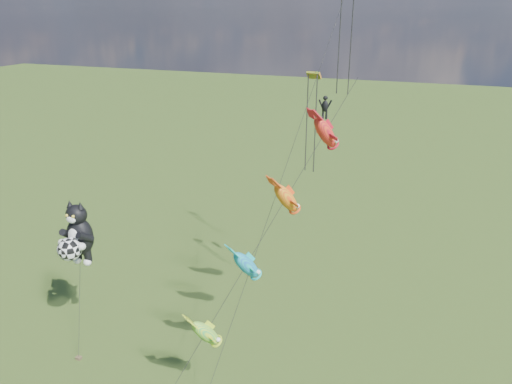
% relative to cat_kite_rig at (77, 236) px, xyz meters
% --- Properties ---
extents(ground, '(300.00, 300.00, 0.00)m').
position_rel_cat_kite_rig_xyz_m(ground, '(1.40, -1.92, -8.61)').
color(ground, '#213D0F').
extents(cat_kite_rig, '(2.39, 4.09, 11.22)m').
position_rel_cat_kite_rig_xyz_m(cat_kite_rig, '(0.00, 0.00, 0.00)').
color(cat_kite_rig, brown).
rests_on(cat_kite_rig, ground).
extents(fish_windsock_rig, '(9.32, 13.09, 19.91)m').
position_rel_cat_kite_rig_xyz_m(fish_windsock_rig, '(14.24, 0.19, 2.56)').
color(fish_windsock_rig, brown).
rests_on(fish_windsock_rig, ground).
extents(parafoil_rig, '(5.58, 17.02, 27.31)m').
position_rel_cat_kite_rig_xyz_m(parafoil_rig, '(15.55, 8.74, 9.91)').
color(parafoil_rig, brown).
rests_on(parafoil_rig, ground).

